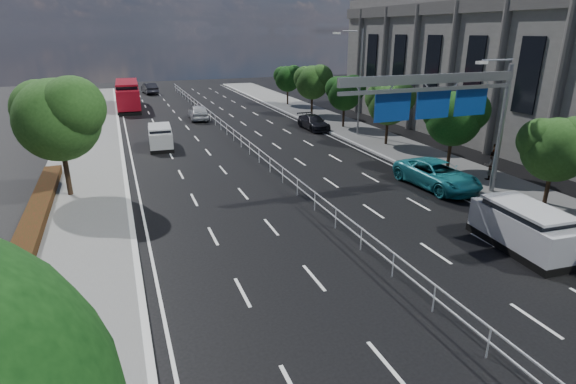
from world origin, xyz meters
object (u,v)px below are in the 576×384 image
red_bus (128,94)px  near_car_silver (198,112)px  white_minivan (160,137)px  parked_car_dark (314,122)px  toilet_sign (43,346)px  parked_car_teal (437,175)px  pedestrian_b (491,166)px  silver_minivan (524,228)px  pedestrian_a (493,158)px  overhead_gantry (447,98)px  near_car_dark (149,88)px

red_bus → near_car_silver: (6.50, -10.16, -0.89)m
white_minivan → parked_car_dark: (14.31, 2.25, -0.22)m
white_minivan → near_car_silver: 12.18m
toilet_sign → parked_car_dark: bearing=57.3°
parked_car_teal → pedestrian_b: size_ratio=3.17×
toilet_sign → white_minivan: bearing=79.9°
red_bus → pedestrian_b: bearing=-60.5°
near_car_silver → pedestrian_b: 30.14m
silver_minivan → parked_car_teal: (1.80, 7.92, -0.17)m
parked_car_dark → pedestrian_a: bearing=-74.5°
silver_minivan → pedestrian_a: (6.90, 8.81, 0.11)m
red_bus → toilet_sign: bearing=-92.1°
toilet_sign → near_car_silver: toilet_sign is taller
overhead_gantry → near_car_silver: 30.21m
near_car_silver → parked_car_teal: 28.42m
red_bus → white_minivan: bearing=-84.1°
near_car_dark → pedestrian_b: 52.97m
near_car_silver → white_minivan: bearing=69.3°
overhead_gantry → near_car_silver: bearing=105.0°
parked_car_dark → pedestrian_a: size_ratio=2.44×
near_car_silver → pedestrian_b: (13.06, -27.16, 0.25)m
pedestrian_b → overhead_gantry: bearing=45.1°
near_car_dark → pedestrian_a: 52.27m
white_minivan → pedestrian_b: pedestrian_b is taller
red_bus → near_car_dark: bearing=77.1°
white_minivan → red_bus: red_bus is taller
parked_car_dark → pedestrian_a: 17.86m
parked_car_teal → parked_car_dark: size_ratio=1.25×
silver_minivan → parked_car_teal: silver_minivan is taller
parked_car_dark → pedestrian_a: (5.10, -17.11, 0.41)m
parked_car_teal → near_car_silver: bearing=105.1°
toilet_sign → near_car_dark: (6.92, 62.16, -2.15)m
pedestrian_a → pedestrian_b: bearing=3.2°
parked_car_teal → parked_car_dark: bearing=86.0°
red_bus → parked_car_teal: 40.26m
silver_minivan → near_car_silver: bearing=106.6°
toilet_sign → silver_minivan: 18.03m
white_minivan → red_bus: 21.33m
white_minivan → parked_car_dark: 14.49m
parked_car_teal → pedestrian_a: 5.18m
silver_minivan → near_car_dark: bearing=104.7°
red_bus → near_car_silver: bearing=-55.5°
near_car_dark → pedestrian_a: size_ratio=2.58×
toilet_sign → parked_car_teal: size_ratio=0.77×
near_car_silver → near_car_dark: size_ratio=0.96×
near_car_silver → silver_minivan: (7.50, -34.78, 0.17)m
near_car_dark → pedestrian_a: pedestrian_a is taller
overhead_gantry → near_car_dark: 53.43m
toilet_sign → parked_car_teal: bearing=31.9°
white_minivan → near_car_dark: 34.46m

